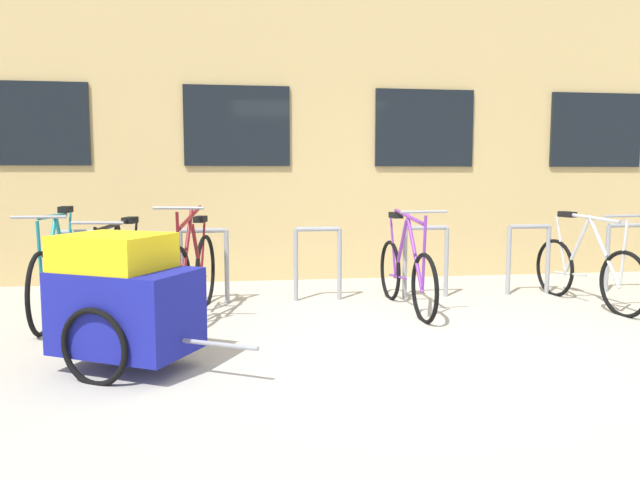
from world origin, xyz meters
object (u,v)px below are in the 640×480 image
Objects in this scene: bicycle_black at (120,282)px; bicycle_silver at (586,270)px; bicycle_teal at (58,277)px; bike_trailer at (124,299)px; bicycle_maroon at (193,275)px; bicycle_purple at (406,272)px.

bicycle_silver is at bearing 0.79° from bicycle_black.
bike_trailer is (0.88, -1.60, 0.10)m from bicycle_teal.
bicycle_purple is (2.08, 0.05, -0.03)m from bicycle_maroon.
bike_trailer is at bearing -103.53° from bicycle_maroon.
bicycle_silver reaches higher than bike_trailer.
bicycle_black is (-4.65, -0.06, -0.01)m from bicycle_silver.
bike_trailer is (0.30, -1.44, 0.13)m from bicycle_black.
bicycle_purple is 2.74m from bicycle_black.
bike_trailer is at bearing -160.96° from bicycle_silver.
bicycle_purple reaches higher than bicycle_silver.
bicycle_silver is at bearing -1.56° from bicycle_purple.
bicycle_teal is at bearing 175.54° from bicycle_maroon.
bicycle_silver is 1.19× the size of bike_trailer.
bicycle_teal reaches higher than bike_trailer.
bicycle_teal is at bearing 164.31° from bicycle_black.
bicycle_teal is at bearing 118.65° from bike_trailer.
bicycle_black is at bearing -15.69° from bicycle_teal.
bicycle_black is (0.58, -0.16, -0.03)m from bicycle_teal.
bicycle_purple is (3.32, -0.05, -0.02)m from bicycle_teal.
bicycle_purple is at bearing -0.80° from bicycle_teal.
bicycle_silver is (5.23, -0.10, -0.03)m from bicycle_teal.
bicycle_black is at bearing 101.59° from bike_trailer.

